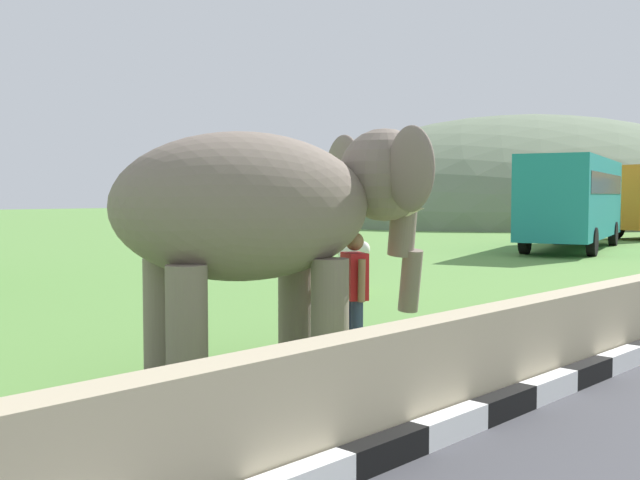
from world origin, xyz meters
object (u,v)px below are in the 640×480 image
Objects in this scene: person_handler at (354,291)px; cow_near at (353,252)px; bus_teal at (573,196)px; elephant at (275,211)px.

person_handler is 7.10m from cow_near.
bus_teal is 5.52× the size of cow_near.
elephant reaches higher than person_handler.
elephant is 22.96m from bus_teal.
cow_near is at bearing -171.38° from bus_teal.
bus_teal is at bearing 8.62° from cow_near.
bus_teal reaches higher than person_handler.
cow_near is (5.31, 4.71, -0.06)m from person_handler.
person_handler is at bearing -161.30° from bus_teal.
elephant reaches higher than cow_near.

